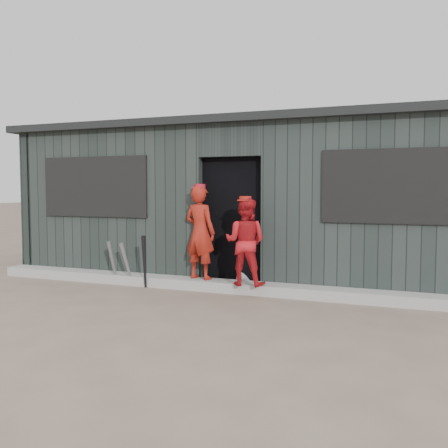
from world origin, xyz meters
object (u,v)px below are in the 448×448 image
at_px(player_grey_back, 249,243).
at_px(dugout, 259,202).
at_px(bat_mid, 127,264).
at_px(player_red_right, 245,242).
at_px(bat_right, 144,262).
at_px(player_red_left, 200,232).
at_px(bat_left, 113,262).

bearing_deg(player_grey_back, dugout, -104.29).
xyz_separation_m(bat_mid, player_grey_back, (1.77, 0.72, 0.32)).
height_order(player_red_right, player_grey_back, player_red_right).
xyz_separation_m(bat_right, player_red_left, (0.78, 0.31, 0.45)).
relative_size(bat_right, dugout, 0.10).
height_order(bat_left, dugout, dugout).
bearing_deg(player_red_left, bat_right, 34.47).
bearing_deg(player_red_right, bat_right, 1.72).
xyz_separation_m(bat_left, bat_mid, (0.27, -0.03, -0.01)).
distance_m(bat_right, player_red_right, 1.63).
xyz_separation_m(bat_left, player_grey_back, (2.04, 0.69, 0.32)).
distance_m(player_red_right, dugout, 1.97).
bearing_deg(bat_mid, player_red_left, 12.15).
distance_m(bat_left, bat_right, 0.64).
bearing_deg(bat_mid, bat_right, -10.92).
relative_size(player_red_left, player_grey_back, 1.05).
relative_size(bat_left, dugout, 0.09).
distance_m(player_red_left, dugout, 1.75).
bearing_deg(bat_right, dugout, 58.45).
relative_size(bat_left, bat_right, 0.87).
distance_m(bat_left, player_red_right, 2.26).
xyz_separation_m(bat_mid, player_red_right, (1.94, 0.02, 0.42)).
relative_size(player_red_right, dugout, 0.15).
xyz_separation_m(bat_left, dugout, (1.83, 1.85, 0.93)).
relative_size(bat_left, bat_mid, 1.01).
distance_m(bat_right, dugout, 2.46).
xyz_separation_m(player_grey_back, dugout, (-0.21, 1.16, 0.62)).
distance_m(bat_mid, bat_right, 0.37).
xyz_separation_m(player_red_left, dugout, (0.42, 1.64, 0.43)).
relative_size(bat_mid, player_red_left, 0.50).
distance_m(player_grey_back, dugout, 1.33).
bearing_deg(player_grey_back, bat_right, 4.60).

